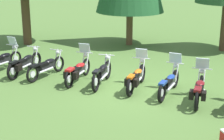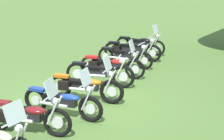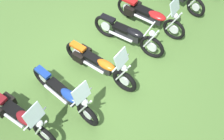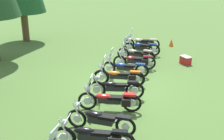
{
  "view_description": "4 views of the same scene",
  "coord_description": "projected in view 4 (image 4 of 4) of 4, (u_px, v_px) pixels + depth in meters",
  "views": [
    {
      "loc": [
        2.81,
        -11.93,
        4.49
      ],
      "look_at": [
        -0.77,
        -0.18,
        0.74
      ],
      "focal_mm": 57.77,
      "sensor_mm": 36.0,
      "label": 1
    },
    {
      "loc": [
        9.15,
        3.19,
        3.77
      ],
      "look_at": [
        -1.25,
        0.59,
        0.58
      ],
      "focal_mm": 56.94,
      "sensor_mm": 36.0,
      "label": 2
    },
    {
      "loc": [
        4.0,
        3.12,
        6.7
      ],
      "look_at": [
        0.23,
        0.63,
        0.76
      ],
      "focal_mm": 48.95,
      "sensor_mm": 36.0,
      "label": 3
    },
    {
      "loc": [
        -11.51,
        -0.55,
        4.98
      ],
      "look_at": [
        -0.58,
        0.38,
        0.96
      ],
      "focal_mm": 45.58,
      "sensor_mm": 36.0,
      "label": 4
    }
  ],
  "objects": [
    {
      "name": "motorcycle_9",
      "position": [
        141.0,
        48.0,
        16.78
      ],
      "size": [
        0.7,
        2.21,
        1.02
      ],
      "rotation": [
        0.0,
        0.0,
        1.38
      ],
      "color": "black",
      "rests_on": "ground_plane"
    },
    {
      "name": "motorcycle_8",
      "position": [
        136.0,
        54.0,
        15.64
      ],
      "size": [
        0.93,
        2.11,
        1.36
      ],
      "rotation": [
        0.0,
        0.0,
        1.25
      ],
      "color": "black",
      "rests_on": "ground_plane"
    },
    {
      "name": "motorcycle_2",
      "position": [
        100.0,
        119.0,
        8.95
      ],
      "size": [
        0.77,
        2.26,
        0.99
      ],
      "rotation": [
        0.0,
        0.0,
        1.35
      ],
      "color": "black",
      "rests_on": "ground_plane"
    },
    {
      "name": "motorcycle_7",
      "position": [
        135.0,
        60.0,
        14.5
      ],
      "size": [
        0.67,
        2.19,
        1.36
      ],
      "rotation": [
        0.0,
        0.0,
        1.55
      ],
      "color": "black",
      "rests_on": "ground_plane"
    },
    {
      "name": "ground_plane",
      "position": [
        122.0,
        86.0,
        12.53
      ],
      "size": [
        80.0,
        80.0,
        0.0
      ],
      "primitive_type": "plane",
      "color": "#4C7033"
    },
    {
      "name": "picnic_cooler",
      "position": [
        186.0,
        60.0,
        15.33
      ],
      "size": [
        0.69,
        0.62,
        0.43
      ],
      "color": "red",
      "rests_on": "ground_plane"
    },
    {
      "name": "motorcycle_10",
      "position": [
        142.0,
        42.0,
        17.93
      ],
      "size": [
        0.68,
        2.26,
        1.35
      ],
      "rotation": [
        0.0,
        0.0,
        1.56
      ],
      "color": "black",
      "rests_on": "ground_plane"
    },
    {
      "name": "motorcycle_6",
      "position": [
        124.0,
        67.0,
        13.56
      ],
      "size": [
        0.65,
        2.28,
        1.35
      ],
      "rotation": [
        0.0,
        0.0,
        1.43
      ],
      "color": "black",
      "rests_on": "ground_plane"
    },
    {
      "name": "motorcycle_3",
      "position": [
        110.0,
        99.0,
        10.25
      ],
      "size": [
        0.68,
        2.33,
        1.36
      ],
      "rotation": [
        0.0,
        0.0,
        1.55
      ],
      "color": "black",
      "rests_on": "ground_plane"
    },
    {
      "name": "traffic_cone",
      "position": [
        171.0,
        43.0,
        18.73
      ],
      "size": [
        0.32,
        0.32,
        0.48
      ],
      "primitive_type": "cone",
      "color": "#EA590F",
      "rests_on": "ground_plane"
    },
    {
      "name": "motorcycle_5",
      "position": [
        120.0,
        76.0,
        12.43
      ],
      "size": [
        0.68,
        2.3,
        1.37
      ],
      "rotation": [
        0.0,
        0.0,
        1.53
      ],
      "color": "black",
      "rests_on": "ground_plane"
    },
    {
      "name": "motorcycle_1",
      "position": [
        94.0,
        137.0,
        8.0
      ],
      "size": [
        0.62,
        2.42,
        1.02
      ],
      "rotation": [
        0.0,
        0.0,
        1.51
      ],
      "color": "black",
      "rests_on": "ground_plane"
    },
    {
      "name": "motorcycle_4",
      "position": [
        115.0,
        88.0,
        11.2
      ],
      "size": [
        0.62,
        2.27,
        1.03
      ],
      "rotation": [
        0.0,
        0.0,
        1.6
      ],
      "color": "black",
      "rests_on": "ground_plane"
    }
  ]
}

